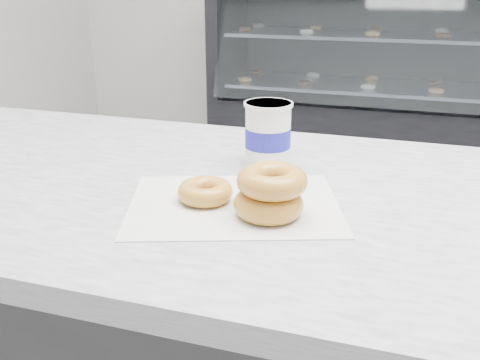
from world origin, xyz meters
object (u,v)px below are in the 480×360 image
Objects in this scene: display_case at (401,101)px; donut_single at (205,191)px; donut_stack at (270,192)px; coffee_cup at (268,134)px.

donut_single is (-0.26, -2.80, 0.43)m from display_case.
display_case is 2.86m from donut_stack.
display_case is 19.07× the size of coffee_cup.
donut_stack is at bearing -11.38° from donut_single.
display_case reaches higher than donut_single.
coffee_cup is (-0.07, 0.23, 0.02)m from donut_stack.
donut_single is 0.73× the size of coffee_cup.
coffee_cup is at bearing -94.63° from display_case.
donut_stack is (-0.14, -2.83, 0.45)m from display_case.
donut_single is at bearing -124.58° from coffee_cup.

